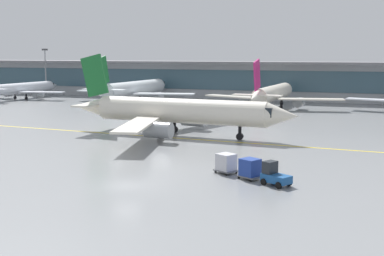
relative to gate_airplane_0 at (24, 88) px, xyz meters
The scene contains 11 objects.
ground_plane 95.29m from the gate_airplane_0, 47.00° to the right, with size 400.00×400.00×0.00m, color gray.
taxiway_centreline_stripe 74.24m from the gate_airplane_0, 36.56° to the right, with size 110.00×0.36×0.01m, color yellow.
terminal_concourse 67.91m from the gate_airplane_0, 16.83° to the left, with size 200.03×11.00×9.60m.
gate_airplane_0 is the anchor object (origin of this frame).
gate_airplane_1 31.73m from the gate_airplane_0, ahead, with size 31.33×33.76×11.18m.
gate_airplane_2 65.04m from the gate_airplane_0, ahead, with size 29.95×32.23×10.68m.
taxiing_regional_jet 72.64m from the gate_airplane_0, 35.49° to the right, with size 35.07×32.58×11.62m.
baggage_tug 101.10m from the gate_airplane_0, 40.08° to the right, with size 2.95×2.53×2.10m.
cargo_dolly_lead 98.23m from the gate_airplane_0, 40.41° to the right, with size 2.61×2.42×1.94m.
cargo_dolly_trailing 95.14m from the gate_airplane_0, 40.78° to the right, with size 2.61×2.42×1.94m.
apron_light_mast_0 14.20m from the gate_airplane_0, 100.99° to the left, with size 1.80×0.36×12.95m.
Camera 1 is at (20.51, -39.84, 11.69)m, focal length 47.90 mm.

